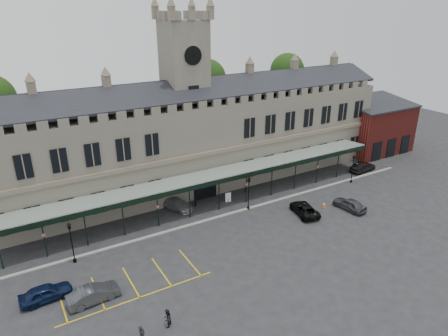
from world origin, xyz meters
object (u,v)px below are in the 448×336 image
car_van (304,209)px  person_a (142,335)px  car_right_a (350,204)px  car_right_b (363,167)px  lamp_post_left (71,239)px  car_left_b (94,294)px  clock_tower (185,92)px  lamp_post_right (353,166)px  station_building (187,141)px  sign_board (228,197)px  person_b (167,318)px  traffic_cone (324,205)px  car_taxi (177,204)px  car_left_a (46,293)px  lamp_post_mid (249,190)px

car_van → person_a: 25.70m
car_right_a → car_right_b: 13.47m
lamp_post_left → car_left_b: bearing=-87.5°
clock_tower → car_right_b: clock_tower is taller
clock_tower → person_a: (-15.54, -24.50, -12.26)m
clock_tower → car_right_a: (14.00, -16.95, -12.38)m
car_left_b → car_right_a: 31.51m
lamp_post_left → lamp_post_right: size_ratio=1.06×
clock_tower → car_left_b: (-17.50, -17.87, -12.38)m
clock_tower → car_left_b: 27.91m
station_building → sign_board: station_building is taller
sign_board → person_b: person_b is taller
car_van → car_right_b: size_ratio=1.09×
traffic_cone → car_taxi: car_taxi is taller
clock_tower → car_left_a: bearing=-143.3°
station_building → lamp_post_left: 21.30m
person_a → car_left_a: bearing=79.0°
lamp_post_right → car_left_a: (-41.49, -4.48, -1.77)m
clock_tower → person_a: bearing=-122.4°
car_left_a → car_left_b: (3.50, -2.23, -0.00)m
traffic_cone → person_b: size_ratio=0.41×
sign_board → lamp_post_left: bearing=-157.4°
traffic_cone → person_b: 26.41m
car_left_a → person_b: person_b is taller
person_a → car_left_b: bearing=63.8°
lamp_post_left → lamp_post_mid: lamp_post_left is taller
station_building → traffic_cone: 19.88m
station_building → car_taxi: bearing=-127.2°
clock_tower → lamp_post_mid: (3.17, -10.56, -10.50)m
clock_tower → lamp_post_right: bearing=-28.6°
sign_board → car_taxi: (-6.52, 1.58, 0.04)m
traffic_cone → sign_board: 12.15m
traffic_cone → car_van: (-3.33, -0.07, 0.34)m
lamp_post_left → person_b: bearing=-70.0°
car_left_b → car_van: bearing=-87.8°
car_left_a → car_right_b: bearing=-84.8°
car_van → lamp_post_mid: bearing=-27.7°
station_building → clock_tower: (0.00, 0.09, 6.64)m
lamp_post_right → clock_tower: bearing=151.4°
lamp_post_left → person_a: bearing=-80.4°
clock_tower → traffic_cone: size_ratio=37.11×
car_taxi → person_b: (-8.73, -17.78, 0.14)m
car_left_b → car_right_b: car_left_b is taller
lamp_post_mid → car_left_a: lamp_post_mid is taller
car_right_b → person_a: (-40.54, -15.32, 0.13)m
lamp_post_right → car_left_a: bearing=-173.8°
lamp_post_left → car_left_b: lamp_post_left is taller
car_left_a → clock_tower: bearing=-56.1°
lamp_post_mid → car_right_b: bearing=3.6°
car_left_b → person_b: person_b is taller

